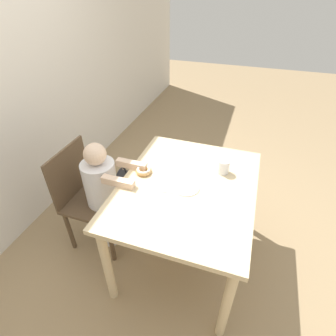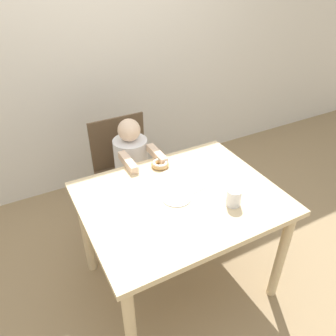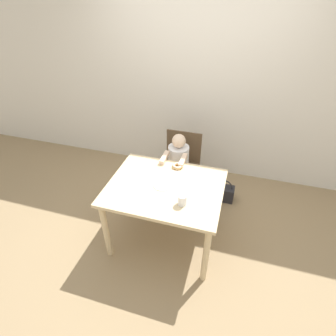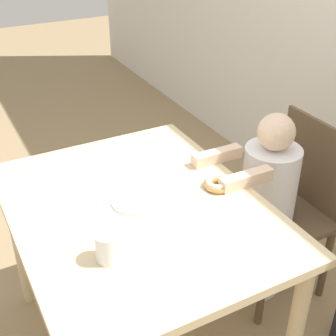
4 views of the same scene
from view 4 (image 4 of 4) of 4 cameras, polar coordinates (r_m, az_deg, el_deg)
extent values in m
cube|color=beige|center=(1.75, -3.72, -5.09)|extent=(1.12, 0.89, 0.03)
cylinder|color=beige|center=(2.29, -17.71, -8.63)|extent=(0.06, 0.06, 0.72)
cylinder|color=beige|center=(2.47, -0.12, -3.67)|extent=(0.06, 0.06, 0.72)
cylinder|color=beige|center=(1.87, 15.15, -19.08)|extent=(0.06, 0.06, 0.72)
cube|color=brown|center=(2.28, 12.82, -5.72)|extent=(0.45, 0.45, 0.03)
cube|color=brown|center=(2.29, 17.62, 0.44)|extent=(0.45, 0.02, 0.43)
cylinder|color=brown|center=(2.44, 5.85, -8.87)|extent=(0.04, 0.04, 0.42)
cylinder|color=brown|center=(2.22, 11.40, -14.37)|extent=(0.04, 0.04, 0.42)
cylinder|color=brown|center=(2.63, 12.88, -6.21)|extent=(0.04, 0.04, 0.42)
cylinder|color=brown|center=(2.43, 18.65, -10.89)|extent=(0.04, 0.04, 0.42)
cylinder|color=white|center=(2.38, 11.18, -10.16)|extent=(0.21, 0.21, 0.44)
cylinder|color=white|center=(2.14, 12.26, -1.99)|extent=(0.25, 0.25, 0.36)
sphere|color=beige|center=(2.01, 13.07, 4.30)|extent=(0.16, 0.16, 0.16)
cube|color=beige|center=(2.02, 6.00, 1.49)|extent=(0.05, 0.23, 0.05)
cube|color=beige|center=(1.87, 9.52, -1.33)|extent=(0.05, 0.23, 0.05)
torus|color=tan|center=(1.84, 6.13, -1.94)|extent=(0.11, 0.11, 0.03)
torus|color=white|center=(1.83, 6.15, -1.62)|extent=(0.10, 0.10, 0.02)
cube|color=white|center=(1.76, 0.21, -4.01)|extent=(0.33, 0.33, 0.00)
cylinder|color=white|center=(1.49, -7.32, -9.48)|extent=(0.08, 0.08, 0.10)
cylinder|color=white|center=(1.76, -3.98, -4.03)|extent=(0.17, 0.17, 0.01)
camera|label=1|loc=(2.64, -26.28, 30.95)|focal=28.00mm
camera|label=2|loc=(2.19, -53.13, 24.87)|focal=35.00mm
camera|label=3|loc=(1.63, -101.59, 19.40)|focal=28.00mm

